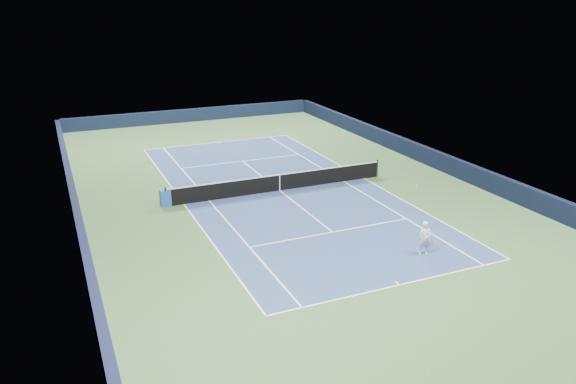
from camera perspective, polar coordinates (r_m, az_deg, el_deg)
name	(u,v)px	position (r m, az deg, el deg)	size (l,w,h in m)	color
ground	(280,191)	(31.68, -0.86, 0.15)	(40.00, 40.00, 0.00)	#33562F
wall_far	(191,115)	(49.80, -9.78, 7.70)	(22.00, 0.35, 1.10)	black
wall_right	(437,160)	(36.86, 14.88, 3.18)	(0.35, 40.00, 1.10)	black
wall_left	(76,209)	(29.34, -20.76, -1.65)	(0.35, 40.00, 1.10)	black
court_surface	(280,190)	(31.68, -0.86, 0.15)	(10.97, 23.77, 0.01)	navy
baseline_far	(218,142)	(42.44, -7.09, 5.05)	(10.97, 0.08, 0.00)	white
baseline_near	(400,285)	(22.12, 11.28, -9.24)	(10.97, 0.08, 0.00)	white
sideline_doubles_right	(364,178)	(34.06, 7.69, 1.38)	(0.08, 23.77, 0.00)	white
sideline_doubles_left	(184,204)	(30.13, -10.53, -1.22)	(0.08, 23.77, 0.00)	white
sideline_singles_right	(344,181)	(33.40, 5.67, 1.10)	(0.08, 23.77, 0.00)	white
sideline_singles_left	(209,201)	(30.43, -8.02, -0.86)	(0.08, 23.77, 0.00)	white
service_line_far	(242,161)	(37.39, -4.65, 3.15)	(8.23, 0.08, 0.00)	white
service_line_near	(333,232)	(26.30, 4.55, -4.08)	(8.23, 0.08, 0.00)	white
center_service_line	(280,190)	(31.68, -0.86, 0.16)	(0.08, 12.80, 0.00)	white
center_mark_far	(219,143)	(42.30, -7.03, 5.00)	(0.08, 0.30, 0.00)	white
center_mark_near	(397,283)	(22.22, 11.06, -9.08)	(0.08, 0.30, 0.00)	white
tennis_net	(280,182)	(31.52, -0.86, 1.01)	(12.90, 0.10, 1.07)	black
sponsor_cube	(165,198)	(29.99, -12.35, -0.55)	(0.61, 0.51, 0.89)	#1D56AF
tennis_player	(425,238)	(24.46, 13.74, -4.59)	(0.77, 1.29, 2.80)	silver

